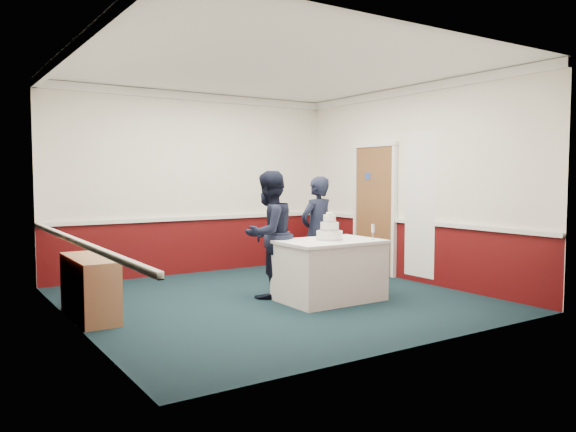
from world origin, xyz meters
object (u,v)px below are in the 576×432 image
person_man (269,234)px  cake_table (329,270)px  sideboard (90,287)px  champagne_flute (373,229)px  person_woman (317,232)px  cake_knife (337,241)px  wedding_cake (329,232)px

person_man → cake_table: bearing=116.9°
sideboard → champagne_flute: bearing=-17.1°
person_man → person_woman: size_ratio=1.05×
cake_knife → person_woman: 1.05m
cake_knife → person_woman: person_woman is taller
sideboard → cake_knife: bearing=-18.6°
cake_table → cake_knife: 0.44m
sideboard → person_man: (2.29, -0.17, 0.49)m
cake_knife → cake_table: bearing=87.8°
person_man → champagne_flute: bearing=123.7°
wedding_cake → champagne_flute: 0.57m
sideboard → person_man: size_ratio=0.71×
wedding_cake → champagne_flute: size_ratio=1.78×
cake_table → cake_knife: size_ratio=6.00×
cake_knife → champagne_flute: champagne_flute is taller
sideboard → wedding_cake: wedding_cake is taller
wedding_cake → sideboard: bearing=165.2°
person_man → person_woman: (0.93, 0.20, -0.04)m
cake_table → person_woman: (0.37, 0.78, 0.41)m
wedding_cake → person_man: size_ratio=0.22×
sideboard → wedding_cake: size_ratio=3.30×
wedding_cake → person_man: person_man is taller
cake_table → champagne_flute: (0.50, -0.28, 0.53)m
cake_table → person_woman: size_ratio=0.82×
champagne_flute → person_man: 1.37m
champagne_flute → person_woman: person_woman is taller
cake_knife → champagne_flute: (0.53, -0.08, 0.14)m
cake_table → person_man: bearing=134.3°
wedding_cake → person_woman: 0.86m
sideboard → cake_table: bearing=-14.8°
person_man → sideboard: bearing=-21.7°
sideboard → person_woman: 3.25m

